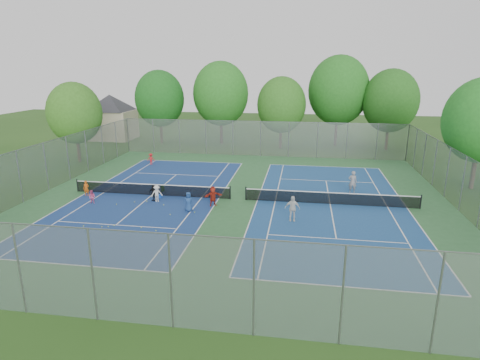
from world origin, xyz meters
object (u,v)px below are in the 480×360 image
(net_left, at_px, (152,190))
(net_right, at_px, (330,198))
(instructor, at_px, (353,182))
(ball_hopper, at_px, (163,189))
(ball_crate, at_px, (160,196))

(net_left, distance_m, net_right, 14.00)
(net_left, height_order, instructor, instructor)
(net_left, bearing_deg, ball_hopper, 64.63)
(net_left, height_order, net_right, same)
(ball_crate, distance_m, instructor, 15.50)
(net_right, height_order, instructor, instructor)
(net_right, xyz_separation_m, instructor, (1.90, 3.12, 0.47))
(ball_crate, bearing_deg, ball_hopper, 101.75)
(net_left, relative_size, instructor, 6.92)
(ball_crate, relative_size, instructor, 0.16)
(net_left, height_order, ball_hopper, net_left)
(ball_crate, relative_size, ball_hopper, 0.60)
(ball_hopper, bearing_deg, net_right, -4.69)
(ball_crate, xyz_separation_m, instructor, (15.05, 3.61, 0.80))
(ball_hopper, relative_size, instructor, 0.27)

